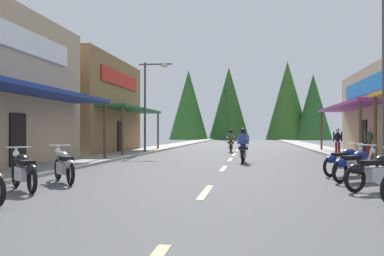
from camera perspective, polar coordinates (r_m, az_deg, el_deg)
The scene contains 17 objects.
ground at distance 33.58m, azimuth 5.84°, elevation -2.97°, with size 10.80×92.70×0.10m, color #4C4C4F.
sidewalk_left at distance 34.41m, azimuth -5.11°, elevation -2.73°, with size 2.27×92.70×0.12m, color #9E9991.
sidewalk_right at distance 34.00m, azimuth 16.92°, elevation -2.74°, with size 2.27×92.70×0.12m, color #9E9991.
centerline_dashes at distance 37.44m, azimuth 6.02°, elevation -2.63°, with size 0.16×69.58×0.01m.
storefront_left_far at distance 31.24m, azimuth -15.60°, elevation 2.70°, with size 9.04×11.00×6.27m.
streetlamp_left at distance 28.95m, azimuth -5.39°, elevation 4.41°, with size 2.19×0.30×5.90m.
streetlamp_right at distance 17.50m, azimuth 22.43°, elevation 9.04°, with size 2.19×0.30×6.64m.
motorcycle_parked_right_2 at distance 11.44m, azimuth 22.78°, elevation -5.05°, with size 1.86×1.24×1.04m.
motorcycle_parked_right_3 at distance 13.36m, azimuth 20.33°, elevation -4.40°, with size 1.64×1.52×1.04m.
motorcycle_parked_right_4 at distance 15.02m, azimuth 19.06°, elevation -3.96°, with size 1.66×1.51×1.04m.
motorcycle_parked_left_1 at distance 11.36m, azimuth -20.80°, elevation -5.09°, with size 1.51×1.65×1.04m.
motorcycle_parked_left_2 at distance 12.75m, azimuth -16.12°, elevation -4.59°, with size 1.35×1.78×1.04m.
rider_cruising_lead at distance 20.20m, azimuth 6.59°, elevation -2.62°, with size 0.60×2.14×1.57m.
rider_cruising_trailing at distance 30.48m, azimuth 5.01°, elevation -1.90°, with size 0.60×2.14×1.57m.
pedestrian_by_shop at distance 24.16m, azimuth 21.87°, elevation -1.51°, with size 0.55×0.35×1.66m.
pedestrian_browsing at distance 27.09m, azimuth 18.23°, elevation -1.47°, with size 0.55×0.35×1.62m.
treeline_backdrop at distance 80.66m, azimuth 8.41°, elevation 2.91°, with size 28.05×13.26×13.84m.
Camera 1 is at (1.06, -2.18, 1.41)m, focal length 41.47 mm.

